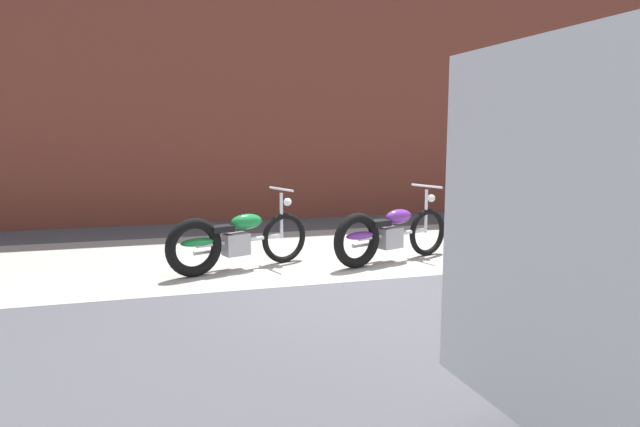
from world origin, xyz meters
name	(u,v)px	position (x,y,z in m)	size (l,w,h in m)	color
ground_plane	(357,282)	(0.00, 0.00, 0.00)	(80.00, 80.00, 0.00)	#47474C
sidewalk_slab	(317,251)	(0.00, 1.75, 0.00)	(36.00, 3.50, 0.01)	#9E998E
brick_building_wall	(271,78)	(0.00, 5.20, 2.86)	(36.00, 0.50, 5.71)	brown
motorcycle_green	(230,240)	(-1.38, 0.94, 0.40)	(1.92, 0.89, 1.03)	black
motorcycle_purple	(385,234)	(0.70, 0.81, 0.40)	(1.93, 0.87, 1.03)	black
traffic_cone	(528,219)	(4.04, 2.25, 0.25)	(0.40, 0.40, 0.55)	orange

